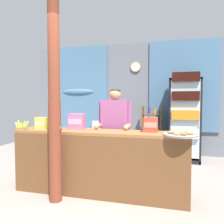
# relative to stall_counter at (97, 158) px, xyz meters

# --- Properties ---
(ground_plane) EXTENTS (8.10, 8.10, 0.00)m
(ground_plane) POSITION_rel_stall_counter_xyz_m (0.12, 0.91, -0.56)
(ground_plane) COLOR gray
(back_wall_curtained) EXTENTS (5.58, 0.22, 2.86)m
(back_wall_curtained) POSITION_rel_stall_counter_xyz_m (0.10, 2.83, 0.92)
(back_wall_curtained) COLOR slate
(back_wall_curtained) RESTS_ON ground
(stall_counter) EXTENTS (2.52, 0.46, 0.93)m
(stall_counter) POSITION_rel_stall_counter_xyz_m (0.00, 0.00, 0.00)
(stall_counter) COLOR #935B33
(stall_counter) RESTS_ON ground
(timber_post) EXTENTS (0.19, 0.17, 2.74)m
(timber_post) POSITION_rel_stall_counter_xyz_m (-0.50, -0.28, 0.75)
(timber_post) COLOR brown
(timber_post) RESTS_ON ground
(drink_fridge) EXTENTS (0.68, 0.73, 1.97)m
(drink_fridge) POSITION_rel_stall_counter_xyz_m (1.33, 2.26, 0.52)
(drink_fridge) COLOR black
(drink_fridge) RESTS_ON ground
(bottle_shelf_rack) EXTENTS (0.48, 0.28, 1.23)m
(bottle_shelf_rack) POSITION_rel_stall_counter_xyz_m (0.60, 2.45, 0.08)
(bottle_shelf_rack) COLOR brown
(bottle_shelf_rack) RESTS_ON ground
(plastic_lawn_chair) EXTENTS (0.48, 0.48, 0.86)m
(plastic_lawn_chair) POSITION_rel_stall_counter_xyz_m (-0.68, 2.14, -0.06)
(plastic_lawn_chair) COLOR silver
(plastic_lawn_chair) RESTS_ON ground
(shopkeeper) EXTENTS (0.55, 0.42, 1.57)m
(shopkeeper) POSITION_rel_stall_counter_xyz_m (0.14, 0.51, 0.43)
(shopkeeper) COLOR #28282D
(shopkeeper) RESTS_ON ground
(soda_bottle_lime_soda) EXTENTS (0.10, 0.10, 0.33)m
(soda_bottle_lime_soda) POSITION_rel_stall_counter_xyz_m (-0.68, -0.03, 0.52)
(soda_bottle_lime_soda) COLOR #75C64C
(soda_bottle_lime_soda) RESTS_ON stall_counter
(soda_bottle_orange_soda) EXTENTS (0.08, 0.08, 0.23)m
(soda_bottle_orange_soda) POSITION_rel_stall_counter_xyz_m (-0.71, 0.18, 0.47)
(soda_bottle_orange_soda) COLOR orange
(soda_bottle_orange_soda) RESTS_ON stall_counter
(snack_box_crackers) EXTENTS (0.19, 0.13, 0.21)m
(snack_box_crackers) POSITION_rel_stall_counter_xyz_m (0.74, 0.17, 0.48)
(snack_box_crackers) COLOR #E5422D
(snack_box_crackers) RESTS_ON stall_counter
(snack_box_instant_noodle) EXTENTS (0.17, 0.13, 0.18)m
(snack_box_instant_noodle) POSITION_rel_stall_counter_xyz_m (-0.92, 0.07, 0.47)
(snack_box_instant_noodle) COLOR #EAD14C
(snack_box_instant_noodle) RESTS_ON stall_counter
(snack_box_wafer) EXTENTS (0.24, 0.15, 0.24)m
(snack_box_wafer) POSITION_rel_stall_counter_xyz_m (-0.40, 0.22, 0.49)
(snack_box_wafer) COLOR #B76699
(snack_box_wafer) RESTS_ON stall_counter
(pastry_tray) EXTENTS (0.43, 0.43, 0.07)m
(pastry_tray) POSITION_rel_stall_counter_xyz_m (1.13, -0.07, 0.40)
(pastry_tray) COLOR #BCBCC1
(pastry_tray) RESTS_ON stall_counter
(banana_bunch) EXTENTS (0.28, 0.05, 0.16)m
(banana_bunch) POSITION_rel_stall_counter_xyz_m (-1.19, -0.04, 0.44)
(banana_bunch) COLOR #B7C647
(banana_bunch) RESTS_ON stall_counter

